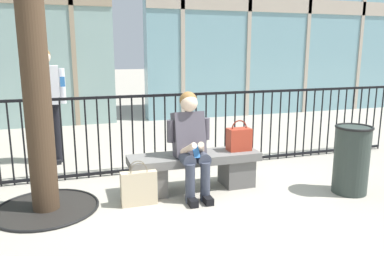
{
  "coord_description": "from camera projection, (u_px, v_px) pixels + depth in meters",
  "views": [
    {
      "loc": [
        -1.38,
        -4.13,
        1.68
      ],
      "look_at": [
        0.0,
        0.1,
        0.75
      ],
      "focal_mm": 34.98,
      "sensor_mm": 36.0,
      "label": 1
    }
  ],
  "objects": [
    {
      "name": "seated_person_with_phone",
      "position": [
        191.0,
        141.0,
        4.32
      ],
      "size": [
        0.52,
        0.66,
        1.21
      ],
      "color": "#383D4C",
      "rests_on": "ground"
    },
    {
      "name": "ground_plane",
      "position": [
        195.0,
        189.0,
        4.6
      ],
      "size": [
        60.0,
        60.0,
        0.0
      ],
      "primitive_type": "plane",
      "color": "#A8A091"
    },
    {
      "name": "trash_can",
      "position": [
        351.0,
        159.0,
        4.42
      ],
      "size": [
        0.43,
        0.43,
        0.82
      ],
      "color": "#2D3833",
      "rests_on": "ground"
    },
    {
      "name": "handbag_on_bench",
      "position": [
        239.0,
        139.0,
        4.65
      ],
      "size": [
        0.29,
        0.17,
        0.38
      ],
      "color": "#B23823",
      "rests_on": "stone_bench"
    },
    {
      "name": "stone_bench",
      "position": [
        195.0,
        168.0,
        4.55
      ],
      "size": [
        1.6,
        0.44,
        0.45
      ],
      "color": "slate",
      "rests_on": "ground"
    },
    {
      "name": "shopping_bag",
      "position": [
        139.0,
        187.0,
        4.11
      ],
      "size": [
        0.39,
        0.12,
        0.49
      ],
      "color": "beige",
      "rests_on": "ground"
    },
    {
      "name": "plaza_railing",
      "position": [
        176.0,
        131.0,
        5.27
      ],
      "size": [
        7.31,
        0.04,
        1.09
      ],
      "color": "black",
      "rests_on": "ground"
    },
    {
      "name": "bystander_at_railing",
      "position": [
        46.0,
        97.0,
        5.48
      ],
      "size": [
        0.55,
        0.27,
        1.71
      ],
      "color": "black",
      "rests_on": "ground"
    }
  ]
}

